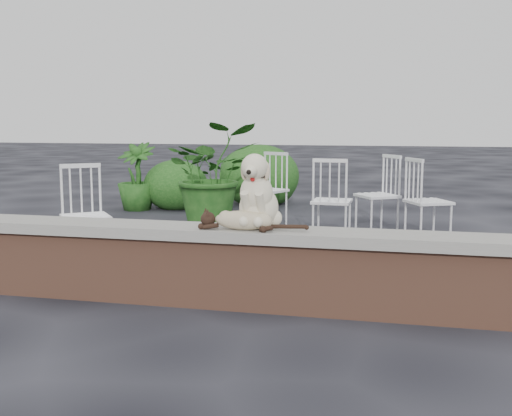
% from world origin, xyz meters
% --- Properties ---
extents(ground, '(60.00, 60.00, 0.00)m').
position_xyz_m(ground, '(0.00, 0.00, 0.00)').
color(ground, black).
rests_on(ground, ground).
extents(brick_wall, '(6.00, 0.30, 0.50)m').
position_xyz_m(brick_wall, '(0.00, 0.00, 0.25)').
color(brick_wall, brown).
rests_on(brick_wall, ground).
extents(capstone, '(6.20, 0.40, 0.08)m').
position_xyz_m(capstone, '(0.00, 0.00, 0.54)').
color(capstone, slate).
rests_on(capstone, brick_wall).
extents(dog, '(0.38, 0.49, 0.55)m').
position_xyz_m(dog, '(-0.26, 0.08, 0.85)').
color(dog, '#C6B598').
rests_on(dog, capstone).
extents(cat, '(0.93, 0.26, 0.16)m').
position_xyz_m(cat, '(-0.34, -0.07, 0.66)').
color(cat, tan).
rests_on(cat, capstone).
extents(chair_a, '(0.79, 0.79, 0.94)m').
position_xyz_m(chair_a, '(-2.14, 0.96, 0.47)').
color(chair_a, white).
rests_on(chair_a, ground).
extents(chair_e, '(0.75, 0.75, 0.94)m').
position_xyz_m(chair_e, '(1.05, 2.82, 0.47)').
color(chair_e, white).
rests_on(chair_e, ground).
extents(chair_d, '(0.78, 0.78, 0.94)m').
position_xyz_m(chair_d, '(0.47, 3.27, 0.47)').
color(chair_d, white).
rests_on(chair_d, ground).
extents(chair_b, '(0.75, 0.75, 0.94)m').
position_xyz_m(chair_b, '(-0.94, 3.52, 0.47)').
color(chair_b, white).
rests_on(chair_b, ground).
extents(chair_c, '(0.58, 0.58, 0.94)m').
position_xyz_m(chair_c, '(-0.00, 2.62, 0.47)').
color(chair_c, white).
rests_on(chair_c, ground).
extents(potted_plant_a, '(1.54, 1.47, 1.33)m').
position_xyz_m(potted_plant_a, '(-1.66, 3.47, 0.66)').
color(potted_plant_a, '#154012').
rests_on(potted_plant_a, ground).
extents(potted_plant_b, '(0.63, 0.63, 1.03)m').
position_xyz_m(potted_plant_b, '(-3.15, 4.40, 0.51)').
color(potted_plant_b, '#154012').
rests_on(potted_plant_b, ground).
extents(shrubbery, '(2.30, 1.81, 1.03)m').
position_xyz_m(shrubbery, '(-1.76, 5.26, 0.41)').
color(shrubbery, '#154012').
rests_on(shrubbery, ground).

